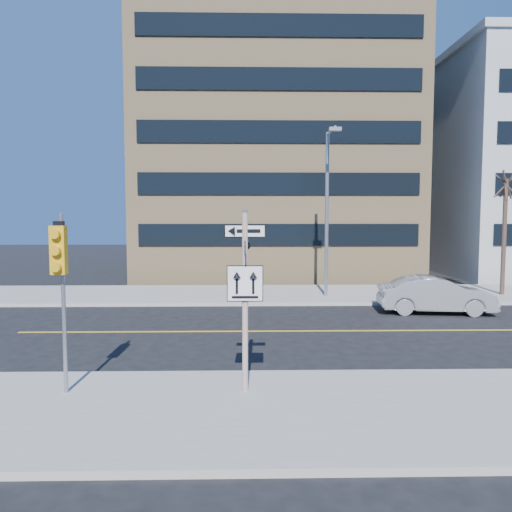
{
  "coord_description": "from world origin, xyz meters",
  "views": [
    {
      "loc": [
        0.01,
        -13.45,
        4.06
      ],
      "look_at": [
        0.38,
        4.0,
        2.69
      ],
      "focal_mm": 35.0,
      "sensor_mm": 36.0,
      "label": 1
    }
  ],
  "objects_px": {
    "street_tree_west": "(506,187)",
    "traffic_signal": "(60,265)",
    "sign_pole": "(245,290)",
    "streetlight_a": "(328,202)",
    "parked_car_b": "(436,295)"
  },
  "relations": [
    {
      "from": "sign_pole",
      "to": "street_tree_west",
      "type": "relative_size",
      "value": 0.64
    },
    {
      "from": "traffic_signal",
      "to": "parked_car_b",
      "type": "height_order",
      "value": "traffic_signal"
    },
    {
      "from": "traffic_signal",
      "to": "sign_pole",
      "type": "bearing_deg",
      "value": 2.11
    },
    {
      "from": "parked_car_b",
      "to": "street_tree_west",
      "type": "bearing_deg",
      "value": -43.96
    },
    {
      "from": "street_tree_west",
      "to": "traffic_signal",
      "type": "bearing_deg",
      "value": -140.61
    },
    {
      "from": "street_tree_west",
      "to": "streetlight_a",
      "type": "bearing_deg",
      "value": -176.55
    },
    {
      "from": "sign_pole",
      "to": "streetlight_a",
      "type": "height_order",
      "value": "streetlight_a"
    },
    {
      "from": "traffic_signal",
      "to": "street_tree_west",
      "type": "distance_m",
      "value": 22.14
    },
    {
      "from": "streetlight_a",
      "to": "street_tree_west",
      "type": "height_order",
      "value": "streetlight_a"
    },
    {
      "from": "parked_car_b",
      "to": "street_tree_west",
      "type": "distance_m",
      "value": 8.01
    },
    {
      "from": "sign_pole",
      "to": "street_tree_west",
      "type": "xyz_separation_m",
      "value": [
        13.0,
        13.81,
        3.09
      ]
    },
    {
      "from": "sign_pole",
      "to": "streetlight_a",
      "type": "bearing_deg",
      "value": 73.23
    },
    {
      "from": "traffic_signal",
      "to": "street_tree_west",
      "type": "relative_size",
      "value": 0.63
    },
    {
      "from": "streetlight_a",
      "to": "street_tree_west",
      "type": "bearing_deg",
      "value": 3.45
    },
    {
      "from": "traffic_signal",
      "to": "streetlight_a",
      "type": "relative_size",
      "value": 0.5
    }
  ]
}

